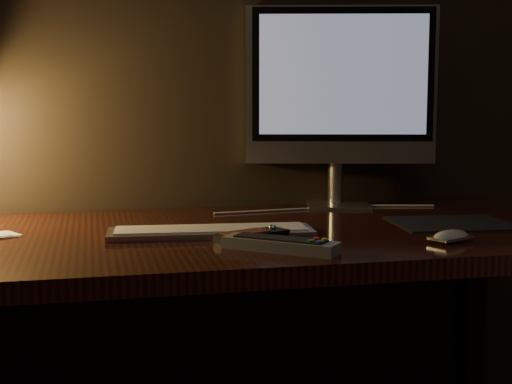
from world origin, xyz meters
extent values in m
cube|color=#34120C|center=(0.00, 1.85, 0.73)|extent=(1.60, 0.75, 0.04)
cube|color=black|center=(0.75, 2.18, 0.35)|extent=(0.06, 0.06, 0.71)
cube|color=black|center=(0.00, 2.20, 0.45)|extent=(1.48, 0.02, 0.51)
cube|color=silver|center=(0.32, 2.17, 0.75)|extent=(0.20, 0.19, 0.01)
cylinder|color=silver|center=(0.32, 2.20, 0.81)|extent=(0.05, 0.05, 0.11)
cube|color=silver|center=(0.32, 2.16, 1.08)|extent=(0.51, 0.16, 0.42)
cube|color=black|center=(0.32, 2.14, 1.11)|extent=(0.47, 0.12, 0.36)
cube|color=#8891BA|center=(0.32, 2.14, 1.11)|extent=(0.44, 0.11, 0.32)
cube|color=silver|center=(-0.10, 1.81, 0.76)|extent=(0.45, 0.16, 0.02)
cube|color=black|center=(0.48, 1.83, 0.75)|extent=(0.29, 0.24, 0.00)
ellipsoid|color=white|center=(0.37, 1.62, 0.76)|extent=(0.11, 0.08, 0.02)
cube|color=black|center=(-0.03, 1.73, 0.76)|extent=(0.17, 0.12, 0.02)
cube|color=maroon|center=(-0.03, 1.73, 0.77)|extent=(0.11, 0.08, 0.00)
sphere|color=silver|center=(-0.03, 1.73, 0.77)|extent=(0.02, 0.02, 0.02)
cube|color=gray|center=(0.00, 1.61, 0.76)|extent=(0.21, 0.19, 0.02)
cube|color=black|center=(0.00, 1.61, 0.77)|extent=(0.17, 0.15, 0.00)
cylinder|color=red|center=(0.00, 1.61, 0.78)|extent=(0.01, 0.01, 0.00)
cylinder|color=#0C8C19|center=(0.00, 1.61, 0.78)|extent=(0.01, 0.01, 0.00)
cylinder|color=gold|center=(0.00, 1.61, 0.78)|extent=(0.01, 0.01, 0.00)
cylinder|color=#1433BF|center=(0.00, 1.61, 0.78)|extent=(0.01, 0.01, 0.00)
cylinder|color=white|center=(0.27, 2.11, 0.75)|extent=(0.61, 0.06, 0.01)
camera|label=1|loc=(-0.35, 0.31, 1.03)|focal=50.00mm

